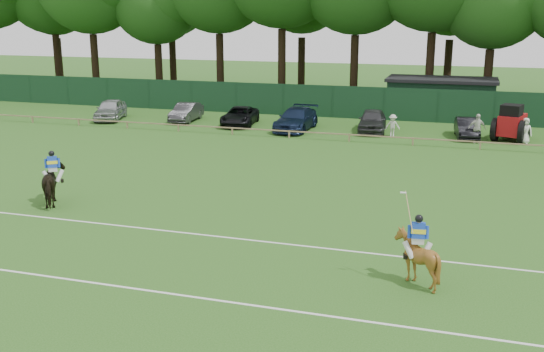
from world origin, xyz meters
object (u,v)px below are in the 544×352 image
at_px(horse_chestnut, 417,258).
at_px(suv_black, 240,116).
at_px(horse_dark, 54,183).
at_px(estate_black, 467,128).
at_px(spectator_left, 393,125).
at_px(utility_shed, 441,97).
at_px(hatch_grey, 372,121).
at_px(sedan_silver, 110,110).
at_px(sedan_navy, 296,119).
at_px(spectator_mid, 477,128).
at_px(tractor, 511,124).
at_px(sedan_grey, 186,112).
at_px(spectator_right, 525,131).

bearing_deg(horse_chestnut, suv_black, -67.75).
distance_m(horse_dark, estate_black, 26.79).
relative_size(spectator_left, utility_shed, 0.18).
relative_size(suv_black, hatch_grey, 1.05).
bearing_deg(horse_dark, utility_shed, -151.81).
relative_size(horse_dark, horse_chestnut, 1.33).
distance_m(sedan_silver, utility_shed, 25.76).
bearing_deg(estate_black, sedan_navy, 177.07).
bearing_deg(spectator_mid, sedan_silver, 162.92).
bearing_deg(tractor, utility_shed, 136.13).
bearing_deg(spectator_left, hatch_grey, 127.07).
relative_size(sedan_grey, spectator_mid, 2.23).
bearing_deg(spectator_mid, tractor, 17.71).
bearing_deg(hatch_grey, spectator_mid, -21.18).
distance_m(utility_shed, tractor, 9.92).
height_order(horse_chestnut, spectator_right, spectator_right).
relative_size(horse_chestnut, estate_black, 0.42).
xyz_separation_m(sedan_grey, spectator_mid, (21.01, -2.01, 0.25)).
xyz_separation_m(sedan_grey, tractor, (23.10, -0.66, 0.44)).
bearing_deg(tractor, sedan_grey, -164.81).
bearing_deg(sedan_grey, sedan_silver, -173.83).
xyz_separation_m(horse_dark, estate_black, (16.78, 20.89, -0.28)).
distance_m(sedan_grey, utility_shed, 19.94).
relative_size(spectator_mid, spectator_right, 1.12).
height_order(horse_dark, tractor, tractor).
height_order(sedan_grey, utility_shed, utility_shed).
relative_size(horse_chestnut, sedan_navy, 0.31).
relative_size(horse_chestnut, suv_black, 0.35).
height_order(estate_black, tractor, tractor).
distance_m(hatch_grey, estate_black, 6.30).
bearing_deg(utility_shed, spectator_right, -59.07).
distance_m(suv_black, spectator_right, 19.47).
bearing_deg(horse_chestnut, hatch_grey, -87.07).
xyz_separation_m(suv_black, sedan_navy, (4.46, -0.70, 0.11)).
xyz_separation_m(hatch_grey, utility_shed, (4.14, 8.07, 0.77)).
bearing_deg(suv_black, sedan_navy, -16.97).
bearing_deg(sedan_navy, sedan_grey, 174.56).
xyz_separation_m(horse_chestnut, utility_shed, (-1.01, 33.05, 0.71)).
height_order(horse_chestnut, sedan_navy, horse_chestnut).
bearing_deg(tractor, estate_black, -169.09).
distance_m(horse_chestnut, sedan_silver, 34.71).
relative_size(horse_dark, spectator_left, 1.48).
height_order(horse_dark, spectator_left, horse_dark).
distance_m(horse_dark, sedan_silver, 22.29).
height_order(estate_black, spectator_mid, spectator_mid).
distance_m(horse_chestnut, sedan_navy, 26.10).
bearing_deg(tractor, sedan_silver, -162.33).
height_order(sedan_silver, sedan_grey, sedan_silver).
relative_size(sedan_silver, hatch_grey, 1.01).
bearing_deg(horse_chestnut, spectator_mid, -103.05).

